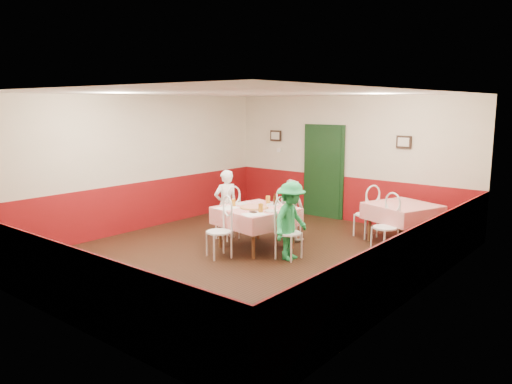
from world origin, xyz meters
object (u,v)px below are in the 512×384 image
Objects in this scene: glass_c at (268,200)px; glass_b at (261,208)px; main_table at (256,228)px; chair_left at (227,216)px; chair_right at (289,233)px; beer_bottle at (275,200)px; diner_right at (291,221)px; pizza at (254,207)px; wallet at (253,212)px; chair_far at (289,217)px; diner_far at (291,210)px; chair_near at (219,232)px; second_table at (402,224)px; diner_left at (226,205)px; glass_a at (234,203)px; chair_second_b at (385,228)px; chair_second_a at (366,215)px.

glass_b is at bearing -61.52° from glass_c.
chair_left is at bearing 170.24° from main_table.
beer_bottle is (-0.69, 0.51, 0.41)m from chair_right.
beer_bottle is 0.92m from diner_right.
glass_b reaches higher than pizza.
glass_b is at bearing 65.16° from wallet.
pizza is at bearing 79.42° from chair_far.
diner_far is 1.27m from diner_right.
chair_right is 0.95m from beer_bottle.
chair_left is 1.00× the size of chair_right.
chair_right is (0.84, -0.14, 0.08)m from main_table.
diner_far reaches higher than main_table.
chair_near is at bearing -127.95° from glass_b.
pizza is at bearing -133.73° from second_table.
glass_b is at bearing 75.69° from chair_left.
diner_left is (-1.04, -0.21, -0.18)m from beer_bottle.
glass_c is (-0.05, 0.42, 0.46)m from main_table.
glass_c reaches higher than glass_a.
glass_a is at bearing 89.18° from chair_right.
glass_a is at bearing 172.36° from glass_b.
pizza is at bearing 16.05° from glass_a.
chair_second_b is 2.04m from beer_bottle.
chair_right is 0.72m from wallet.
chair_second_b is (1.11, 1.40, 0.00)m from chair_right.
main_table is 0.95m from diner_left.
glass_b is at bearing 75.34° from chair_near.
diner_left is at bearing 150.17° from chair_near.
chair_second_b is (1.94, 1.25, 0.08)m from main_table.
chair_far is at bearing 64.40° from glass_c.
diner_far is at bearing -148.08° from second_table.
diner_right is at bearing 9.90° from glass_b.
glass_c is at bearing 109.24° from chair_near.
chair_second_b is 2.20m from glass_c.
glass_b reaches higher than glass_a.
chair_far is 8.18× the size of wallet.
chair_right reaches higher than pizza.
chair_left is 1.00× the size of chair_far.
glass_a is 0.65× the size of beer_bottle.
second_table is 2.14m from chair_far.
glass_a is (-2.35, -2.16, 0.45)m from second_table.
chair_second_a is at bearing 51.69° from glass_c.
pizza is 0.41m from glass_a.
diner_right is (-1.06, -1.40, 0.22)m from chair_second_b.
chair_second_b is 0.67× the size of diner_right.
chair_second_a is 0.75× the size of diner_far.
diner_right reaches higher than chair_second_a.
chair_second_b is at bearing 33.51° from pizza.
diner_left is at bearing 34.38° from diner_far.
wallet is 1.24m from diner_left.
chair_second_b is 2.25m from glass_b.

